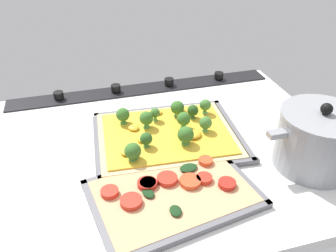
{
  "coord_description": "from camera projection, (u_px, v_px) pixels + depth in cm",
  "views": [
    {
      "loc": [
        18.0,
        63.71,
        48.76
      ],
      "look_at": [
        0.53,
        0.66,
        5.96
      ],
      "focal_mm": 37.45,
      "sensor_mm": 36.0,
      "label": 1
    }
  ],
  "objects": [
    {
      "name": "ground_plane",
      "position": [
        169.0,
        151.0,
        0.83
      ],
      "size": [
        81.67,
        66.05,
        3.0
      ],
      "primitive_type": "cube",
      "color": "white"
    },
    {
      "name": "stove_control_panel",
      "position": [
        143.0,
        88.0,
        1.06
      ],
      "size": [
        78.4,
        7.0,
        2.6
      ],
      "color": "black",
      "rests_on": "ground_plane"
    },
    {
      "name": "baking_tray_front",
      "position": [
        168.0,
        138.0,
        0.84
      ],
      "size": [
        35.91,
        29.28,
        1.3
      ],
      "color": "slate",
      "rests_on": "ground_plane"
    },
    {
      "name": "broccoli_pizza",
      "position": [
        168.0,
        131.0,
        0.83
      ],
      "size": [
        33.35,
        26.73,
        5.73
      ],
      "color": "#D3B77F",
      "rests_on": "baking_tray_front"
    },
    {
      "name": "baking_tray_back",
      "position": [
        173.0,
        195.0,
        0.68
      ],
      "size": [
        34.22,
        26.27,
        1.3
      ],
      "color": "slate",
      "rests_on": "ground_plane"
    },
    {
      "name": "veggie_pizza_back",
      "position": [
        172.0,
        191.0,
        0.68
      ],
      "size": [
        31.45,
        23.5,
        1.9
      ],
      "color": "tan",
      "rests_on": "baking_tray_back"
    },
    {
      "name": "cooking_pot",
      "position": [
        318.0,
        140.0,
        0.73
      ],
      "size": [
        24.09,
        17.23,
        15.02
      ],
      "color": "gray",
      "rests_on": "ground_plane"
    }
  ]
}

